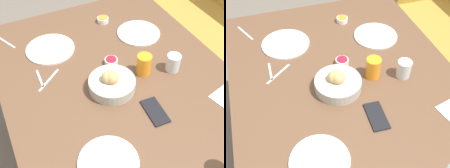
% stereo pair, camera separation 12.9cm
% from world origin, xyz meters
% --- Properties ---
extents(ground_plane, '(10.00, 10.00, 0.00)m').
position_xyz_m(ground_plane, '(0.00, 0.00, 0.00)').
color(ground_plane, '#6B6056').
extents(dining_table, '(1.39, 1.09, 0.74)m').
position_xyz_m(dining_table, '(0.00, 0.00, 0.66)').
color(dining_table, brown).
rests_on(dining_table, ground_plane).
extents(bread_basket, '(0.22, 0.22, 0.11)m').
position_xyz_m(bread_basket, '(0.06, -0.06, 0.78)').
color(bread_basket, '#B2ADA3').
rests_on(bread_basket, dining_table).
extents(plate_near_left, '(0.26, 0.26, 0.01)m').
position_xyz_m(plate_near_left, '(-0.34, -0.23, 0.75)').
color(plate_near_left, white).
rests_on(plate_near_left, dining_table).
extents(plate_near_right, '(0.23, 0.23, 0.01)m').
position_xyz_m(plate_near_right, '(0.40, -0.24, 0.75)').
color(plate_near_right, white).
rests_on(plate_near_right, dining_table).
extents(plate_far_center, '(0.24, 0.24, 0.01)m').
position_xyz_m(plate_far_center, '(-0.26, 0.27, 0.75)').
color(plate_far_center, white).
rests_on(plate_far_center, dining_table).
extents(juice_glass, '(0.07, 0.07, 0.11)m').
position_xyz_m(juice_glass, '(0.03, 0.13, 0.80)').
color(juice_glass, orange).
rests_on(juice_glass, dining_table).
extents(water_tumbler, '(0.07, 0.07, 0.09)m').
position_xyz_m(water_tumbler, '(0.08, 0.27, 0.79)').
color(water_tumbler, silver).
rests_on(water_tumbler, dining_table).
extents(jam_bowl_berry, '(0.07, 0.07, 0.03)m').
position_xyz_m(jam_bowl_berry, '(-0.09, 0.02, 0.76)').
color(jam_bowl_berry, white).
rests_on(jam_bowl_berry, dining_table).
extents(jam_bowl_honey, '(0.07, 0.07, 0.03)m').
position_xyz_m(jam_bowl_honey, '(-0.45, 0.13, 0.76)').
color(jam_bowl_honey, white).
rests_on(jam_bowl_honey, dining_table).
extents(fork_silver, '(0.11, 0.13, 0.00)m').
position_xyz_m(fork_silver, '(-0.12, -0.31, 0.75)').
color(fork_silver, '#B7B7BC').
rests_on(fork_silver, dining_table).
extents(knife_silver, '(0.15, 0.08, 0.00)m').
position_xyz_m(knife_silver, '(-0.51, -0.43, 0.75)').
color(knife_silver, '#B7B7BC').
rests_on(knife_silver, dining_table).
extents(spoon_coffee, '(0.12, 0.01, 0.00)m').
position_xyz_m(spoon_coffee, '(-0.15, -0.34, 0.75)').
color(spoon_coffee, '#B7B7BC').
rests_on(spoon_coffee, dining_table).
extents(cell_phone, '(0.15, 0.08, 0.01)m').
position_xyz_m(cell_phone, '(0.27, 0.05, 0.75)').
color(cell_phone, black).
rests_on(cell_phone, dining_table).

